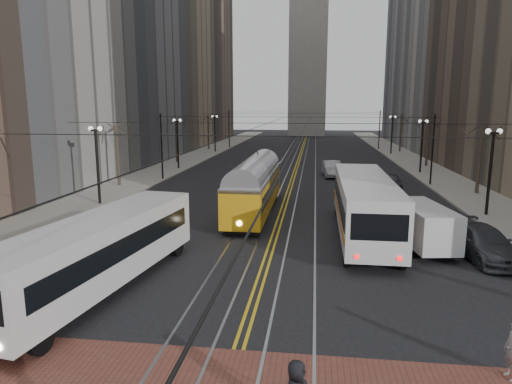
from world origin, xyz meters
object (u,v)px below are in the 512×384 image
(sedan_parked, at_px, (483,243))
(sedan_grey, at_px, (391,181))
(sedan_silver, at_px, (332,169))
(transit_bus, at_px, (100,255))
(cargo_van, at_px, (423,227))
(streetcar, at_px, (255,192))
(rear_bus, at_px, (364,208))

(sedan_parked, bearing_deg, sedan_grey, 85.40)
(sedan_parked, bearing_deg, sedan_silver, 95.21)
(transit_bus, distance_m, sedan_grey, 29.23)
(cargo_van, xyz_separation_m, sedan_parked, (2.58, -1.14, -0.37))
(transit_bus, bearing_deg, sedan_parked, 28.42)
(streetcar, xyz_separation_m, sedan_grey, (10.89, 10.72, -0.80))
(streetcar, distance_m, sedan_grey, 15.30)
(streetcar, relative_size, sedan_parked, 2.40)
(rear_bus, distance_m, sedan_grey, 16.23)
(rear_bus, distance_m, sedan_parked, 6.28)
(sedan_silver, bearing_deg, streetcar, -113.50)
(streetcar, distance_m, cargo_van, 11.92)
(sedan_silver, bearing_deg, transit_bus, -112.81)
(sedan_parked, bearing_deg, cargo_van, 147.41)
(streetcar, xyz_separation_m, sedan_silver, (5.88, 17.54, -0.69))
(cargo_van, xyz_separation_m, sedan_grey, (1.20, 17.66, -0.44))
(rear_bus, height_order, sedan_grey, rear_bus)
(transit_bus, xyz_separation_m, streetcar, (4.34, 14.22, 0.02))
(streetcar, bearing_deg, sedan_parked, -33.05)
(cargo_van, height_order, sedan_parked, cargo_van)
(streetcar, height_order, rear_bus, rear_bus)
(streetcar, height_order, sedan_grey, streetcar)
(sedan_grey, xyz_separation_m, sedan_silver, (-5.01, 6.83, 0.11))
(rear_bus, height_order, sedan_silver, rear_bus)
(sedan_grey, relative_size, sedan_silver, 0.83)
(transit_bus, relative_size, streetcar, 0.93)
(sedan_grey, bearing_deg, rear_bus, -102.25)
(rear_bus, bearing_deg, cargo_van, -34.61)
(cargo_van, distance_m, sedan_silver, 24.78)
(streetcar, xyz_separation_m, sedan_parked, (12.26, -8.08, -0.73))
(transit_bus, height_order, streetcar, streetcar)
(transit_bus, relative_size, sedan_parked, 2.23)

